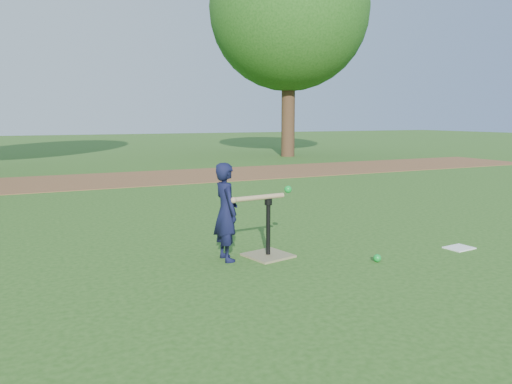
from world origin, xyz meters
name	(u,v)px	position (x,y,z in m)	size (l,w,h in m)	color
ground	(301,255)	(0.00, 0.00, 0.00)	(80.00, 80.00, 0.00)	#285116
dirt_strip	(143,178)	(0.00, 7.50, 0.01)	(24.00, 3.00, 0.01)	brown
child	(226,212)	(-0.78, 0.19, 0.51)	(0.37, 0.24, 1.01)	black
wiffle_ball_ground	(377,258)	(0.58, -0.54, 0.04)	(0.08, 0.08, 0.08)	#0D932B
clipboard	(459,248)	(1.75, -0.51, 0.01)	(0.30, 0.23, 0.01)	white
batting_tee	(268,246)	(-0.33, 0.12, 0.11)	(0.51, 0.51, 0.61)	#837853
swing_action	(263,196)	(-0.41, 0.10, 0.66)	(0.73, 0.14, 0.13)	tan
tree_right	(289,10)	(6.50, 12.00, 5.29)	(5.80, 5.80, 8.21)	#382316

